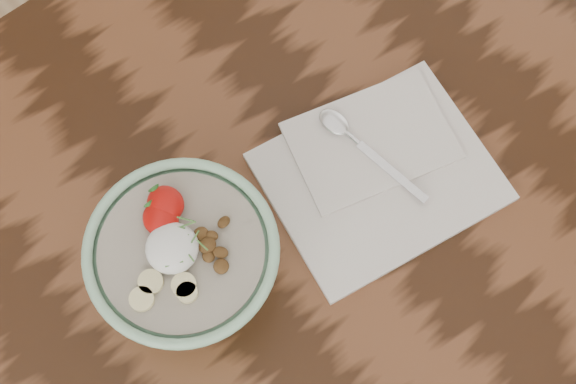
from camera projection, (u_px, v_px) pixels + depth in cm
name	position (u px, v px, depth cm)	size (l,w,h in cm)	color
table	(223.00, 283.00, 103.76)	(160.00, 90.00, 75.00)	black
breakfast_bowl	(185.00, 260.00, 87.94)	(20.86, 20.86, 13.86)	#98CCA6
napkin	(378.00, 169.00, 98.39)	(29.56, 25.66, 1.63)	silver
spoon	(348.00, 134.00, 98.52)	(4.39, 17.18, 0.89)	silver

